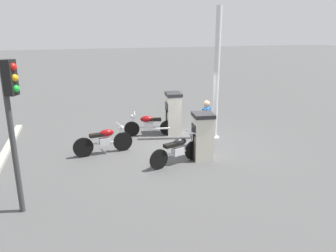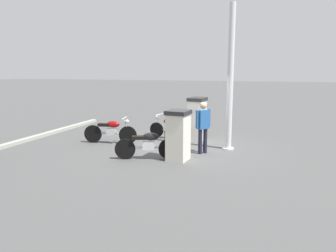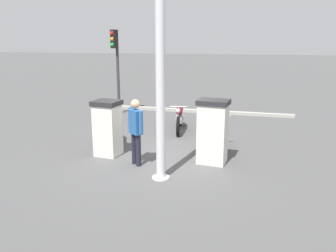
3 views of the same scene
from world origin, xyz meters
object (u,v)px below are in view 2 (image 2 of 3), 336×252
at_px(fuel_pump_near, 197,119).
at_px(motorcycle_extra, 111,131).
at_px(canopy_support_pole, 230,81).
at_px(attendant_person, 203,124).
at_px(motorcycle_near_pump, 171,127).
at_px(motorcycle_far_pump, 148,144).
at_px(fuel_pump_far, 178,135).

distance_m(fuel_pump_near, motorcycle_extra, 3.23).
height_order(motorcycle_extra, canopy_support_pole, canopy_support_pole).
distance_m(fuel_pump_near, attendant_person, 1.92).
distance_m(motorcycle_near_pump, motorcycle_far_pump, 2.91).
relative_size(fuel_pump_far, attendant_person, 0.90).
height_order(fuel_pump_far, motorcycle_extra, fuel_pump_far).
bearing_deg(motorcycle_near_pump, attendant_person, 131.19).
height_order(fuel_pump_far, motorcycle_near_pump, fuel_pump_far).
bearing_deg(fuel_pump_far, attendant_person, -120.20).
bearing_deg(fuel_pump_far, canopy_support_pole, -126.04).
xyz_separation_m(motorcycle_near_pump, canopy_support_pole, (-2.30, 0.99, 1.84)).
xyz_separation_m(fuel_pump_near, fuel_pump_far, (0.00, 2.79, -0.07)).
relative_size(fuel_pump_far, motorcycle_far_pump, 0.81).
height_order(motorcycle_near_pump, motorcycle_extra, motorcycle_extra).
relative_size(fuel_pump_near, motorcycle_extra, 0.82).
distance_m(motorcycle_extra, canopy_support_pole, 4.58).
bearing_deg(attendant_person, motorcycle_extra, -7.11).
bearing_deg(attendant_person, fuel_pump_near, -72.89).
bearing_deg(motorcycle_extra, canopy_support_pole, -174.87).
bearing_deg(motorcycle_near_pump, motorcycle_extra, 35.89).
bearing_deg(motorcycle_extra, motorcycle_far_pump, 142.25).
bearing_deg(fuel_pump_far, motorcycle_extra, -25.80).
distance_m(fuel_pump_far, motorcycle_extra, 3.22).
distance_m(motorcycle_far_pump, canopy_support_pole, 3.43).
bearing_deg(motorcycle_near_pump, motorcycle_far_pump, 92.32).
xyz_separation_m(fuel_pump_near, attendant_person, (-0.56, 1.83, 0.12)).
height_order(fuel_pump_near, motorcycle_near_pump, fuel_pump_near).
distance_m(fuel_pump_near, motorcycle_far_pump, 3.10).
relative_size(fuel_pump_near, motorcycle_far_pump, 0.88).
relative_size(fuel_pump_near, canopy_support_pole, 0.34).
distance_m(fuel_pump_far, motorcycle_far_pump, 0.95).
xyz_separation_m(motorcycle_far_pump, motorcycle_extra, (2.00, -1.55, -0.02)).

